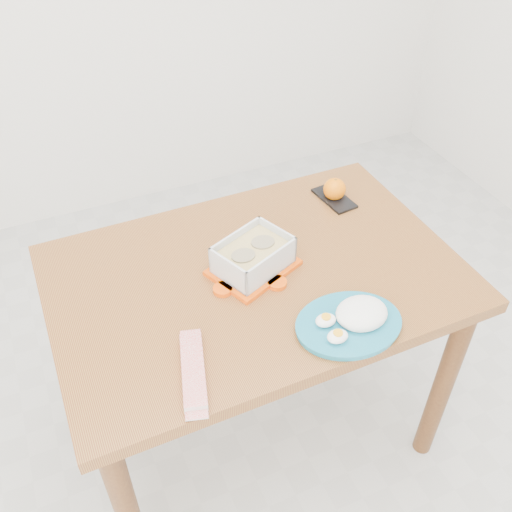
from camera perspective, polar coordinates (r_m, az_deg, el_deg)
name	(u,v)px	position (r m, az deg, el deg)	size (l,w,h in m)	color
ground	(283,469)	(2.05, 2.69, -20.53)	(3.50, 3.50, 0.00)	#B7B7B2
dining_table	(256,301)	(1.63, 0.00, -4.49)	(1.11, 0.75, 0.75)	olive
food_container	(253,257)	(1.53, -0.28, -0.08)	(0.27, 0.24, 0.09)	#EF4D07
orange_fruit	(335,189)	(1.82, 7.86, 6.65)	(0.07, 0.07, 0.07)	orange
rice_plate	(353,319)	(1.42, 9.68, -6.24)	(0.28, 0.28, 0.07)	#1A738F
candy_bar	(193,370)	(1.33, -6.30, -11.31)	(0.21, 0.05, 0.02)	red
smartphone	(334,198)	(1.83, 7.82, 5.73)	(0.08, 0.15, 0.01)	black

